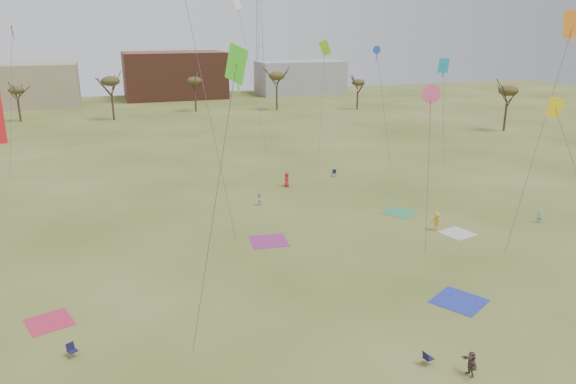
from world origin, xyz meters
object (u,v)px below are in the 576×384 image
object	(u,v)px
camp_chair_right	(334,174)
camp_chair_center	(428,361)
camp_chair_left	(73,353)
radio_tower	(259,23)

from	to	relation	value
camp_chair_right	camp_chair_center	bearing A→B (deg)	-67.90
camp_chair_left	camp_chair_center	world-z (taller)	same
camp_chair_right	radio_tower	xyz separation A→B (m)	(16.36, 91.61, 18.95)
camp_chair_left	camp_chair_center	bearing A→B (deg)	-52.94
camp_chair_left	radio_tower	world-z (taller)	radio_tower
camp_chair_left	camp_chair_right	bearing A→B (deg)	14.03
camp_chair_left	radio_tower	bearing A→B (deg)	37.17
camp_chair_center	camp_chair_right	world-z (taller)	same
camp_chair_center	camp_chair_right	size ratio (longest dim) A/B	1.00
camp_chair_center	camp_chair_right	distance (m)	40.80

